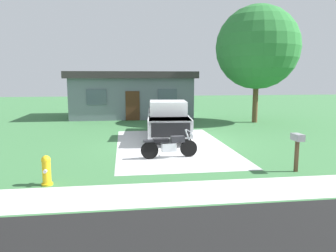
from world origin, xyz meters
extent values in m
plane|color=#3B7240|center=(0.00, 0.00, 0.00)|extent=(80.00, 80.00, 0.00)
cube|color=#B9B9B9|center=(0.00, 0.00, 0.00)|extent=(4.93, 8.58, 0.01)
cube|color=beige|center=(0.00, -6.00, 0.00)|extent=(36.00, 1.80, 0.01)
cylinder|color=black|center=(0.35, -2.11, 0.33)|extent=(0.67, 0.19, 0.66)
cylinder|color=black|center=(-1.19, -2.26, 0.33)|extent=(0.67, 0.19, 0.66)
cube|color=silver|center=(-0.45, -2.19, 0.42)|extent=(0.58, 0.32, 0.32)
cube|color=#28282D|center=(-0.10, -2.15, 0.72)|extent=(0.54, 0.31, 0.24)
cube|color=black|center=(-0.74, -2.22, 0.70)|extent=(0.63, 0.34, 0.12)
cube|color=#28282D|center=(-1.19, -2.26, 0.70)|extent=(0.50, 0.25, 0.08)
cylinder|color=silver|center=(0.35, -2.11, 0.70)|extent=(0.34, 0.09, 0.77)
cylinder|color=silver|center=(0.35, -2.11, 1.02)|extent=(0.11, 0.70, 0.04)
sphere|color=silver|center=(0.47, -2.09, 0.88)|extent=(0.16, 0.16, 0.16)
cylinder|color=black|center=(0.77, 0.44, 0.42)|extent=(0.37, 0.86, 0.84)
cylinder|color=black|center=(-0.86, 0.58, 0.42)|extent=(0.37, 0.86, 0.84)
cylinder|color=black|center=(1.07, 3.93, 0.42)|extent=(0.37, 0.86, 0.84)
cylinder|color=black|center=(-0.57, 4.07, 0.42)|extent=(0.37, 0.86, 0.84)
cube|color=silver|center=(0.11, 2.30, 0.80)|extent=(2.46, 5.75, 0.80)
cube|color=silver|center=(-0.05, 0.46, 1.10)|extent=(2.05, 2.05, 0.20)
cube|color=silver|center=(0.07, 1.90, 1.55)|extent=(1.95, 2.04, 0.70)
cube|color=#3F4C56|center=(0.01, 1.11, 1.45)|extent=(1.71, 0.30, 0.60)
cube|color=black|center=(0.24, 3.85, 1.05)|extent=(2.10, 2.55, 0.50)
cube|color=black|center=(-0.13, -0.47, 0.80)|extent=(1.70, 0.24, 0.64)
cylinder|color=yellow|center=(-4.36, -4.86, 0.35)|extent=(0.24, 0.24, 0.70)
sphere|color=yellow|center=(-4.36, -4.86, 0.74)|extent=(0.26, 0.26, 0.26)
cylinder|color=silver|center=(-4.36, -4.72, 0.45)|extent=(0.10, 0.12, 0.10)
cylinder|color=silver|center=(-4.36, -5.00, 0.45)|extent=(0.10, 0.12, 0.10)
cylinder|color=yellow|center=(-4.36, -4.86, 0.03)|extent=(0.32, 0.32, 0.06)
cube|color=#4C3823|center=(3.45, -4.57, 0.55)|extent=(0.10, 0.10, 1.10)
cube|color=gray|center=(3.45, -4.57, 1.15)|extent=(0.26, 0.48, 0.22)
cylinder|color=brown|center=(6.81, 6.91, 1.56)|extent=(0.36, 0.36, 3.11)
sphere|color=#2D7836|center=(6.81, 6.91, 5.06)|extent=(5.55, 5.55, 5.55)
cube|color=slate|center=(-1.51, 11.56, 1.50)|extent=(9.00, 5.00, 3.00)
cube|color=#383333|center=(-1.51, 11.56, 3.25)|extent=(9.60, 5.60, 0.50)
cube|color=#4C2D19|center=(-1.51, 9.03, 1.05)|extent=(1.00, 0.08, 2.10)
cube|color=#4C5966|center=(-4.03, 9.03, 1.70)|extent=(1.40, 0.06, 1.10)
cube|color=#4C5966|center=(1.01, 9.03, 1.70)|extent=(1.40, 0.06, 1.10)
camera|label=1|loc=(-2.11, -14.18, 3.07)|focal=34.49mm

